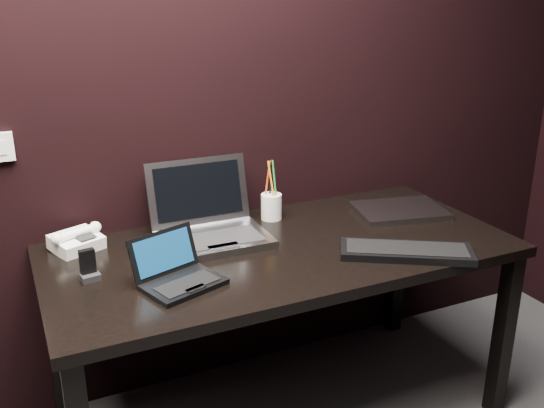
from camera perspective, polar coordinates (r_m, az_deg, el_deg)
name	(u,v)px	position (r m, az deg, el deg)	size (l,w,h in m)	color
wall_back	(164,83)	(2.34, -10.15, 11.14)	(4.00, 4.00, 0.00)	black
desk	(282,265)	(2.26, 0.91, -5.79)	(1.70, 0.80, 0.74)	black
netbook	(178,275)	(1.97, -8.84, -6.60)	(0.30, 0.28, 0.15)	black
silver_laptop	(210,226)	(2.29, -5.88, -2.03)	(0.40, 0.37, 0.27)	gray
ext_keyboard	(406,251)	(2.20, 12.53, -4.38)	(0.48, 0.37, 0.03)	black
closed_laptop	(399,211)	(2.60, 11.89, -0.61)	(0.41, 0.33, 0.02)	gray
desk_phone	(77,241)	(2.30, -17.91, -3.29)	(0.20, 0.20, 0.10)	white
mobile_phone	(89,268)	(2.06, -16.87, -5.82)	(0.07, 0.06, 0.10)	black
pen_cup	(271,205)	(2.47, -0.07, -0.13)	(0.09, 0.09, 0.25)	silver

